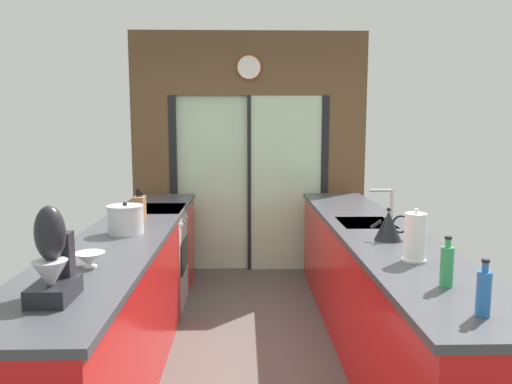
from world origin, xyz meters
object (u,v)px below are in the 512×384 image
Objects in this scene: knife_block at (140,208)px; stand_mixer at (53,264)px; paper_towel_roll at (415,237)px; soap_bottle_far at (447,265)px; soap_bottle_near at (484,292)px; kettle at (389,226)px; mixing_bowl at (90,259)px; stock_pot at (125,220)px; oven_range at (153,258)px.

knife_block is 1.79m from stand_mixer.
knife_block is 2.16m from paper_towel_roll.
soap_bottle_far is at bearing 4.24° from stand_mixer.
soap_bottle_near is (1.78, -2.01, -0.00)m from knife_block.
stand_mixer is 1.59× the size of kettle.
soap_bottle_near is at bearing -90.00° from paper_towel_roll.
paper_towel_roll is at bearing 2.34° from mixing_bowl.
soap_bottle_far is at bearing -90.13° from kettle.
stock_pot is at bearing 157.34° from paper_towel_roll.
oven_range is at bearing 90.56° from mixing_bowl.
oven_range is at bearing 124.73° from soap_bottle_near.
kettle is 0.94m from soap_bottle_far.
kettle is (1.78, 1.08, -0.06)m from stand_mixer.
oven_range is 0.81m from knife_block.
paper_towel_roll is at bearing 17.74° from stand_mixer.
stock_pot is 0.95× the size of kettle.
knife_block is 0.47m from stock_pot.
stand_mixer is 1.79m from soap_bottle_far.
oven_range is 1.20m from stock_pot.
kettle is 1.13× the size of soap_bottle_near.
soap_bottle_far is 0.44m from paper_towel_roll.
knife_block reaches higher than oven_range.
soap_bottle_near is (1.78, -1.54, -0.00)m from stock_pot.
stand_mixer is 1.66× the size of stock_pot.
stand_mixer is 1.80m from soap_bottle_near.
mixing_bowl is (0.02, -1.87, 0.51)m from oven_range.
oven_range is at bearing 128.81° from soap_bottle_far.
mixing_bowl is 0.82m from stock_pot.
soap_bottle_near is at bearing -55.27° from oven_range.
knife_block is at bearing 145.70° from paper_towel_roll.
mixing_bowl is 1.87m from kettle.
paper_towel_roll is (1.78, 0.07, 0.09)m from mixing_bowl.
soap_bottle_far reaches higher than kettle.
soap_bottle_near is 0.77× the size of paper_towel_roll.
soap_bottle_far is at bearing -90.00° from paper_towel_roll.
paper_towel_roll is (1.80, -1.80, 0.60)m from oven_range.
knife_block is 1.92m from kettle.
stand_mixer is 1.87m from paper_towel_roll.
oven_range is at bearing 135.00° from paper_towel_roll.
stock_pot is (0.00, 1.31, -0.06)m from stand_mixer.
kettle is (1.80, -1.29, 0.56)m from oven_range.
soap_bottle_near is at bearing -48.48° from knife_block.
mixing_bowl is 1.78m from paper_towel_roll.
knife_block reaches higher than mixing_bowl.
stand_mixer is at bearing -90.00° from mixing_bowl.
kettle is at bearing 18.00° from mixing_bowl.
stock_pot is at bearing 90.00° from mixing_bowl.
oven_range is 1.94m from mixing_bowl.
kettle is at bearing 31.12° from stand_mixer.
paper_towel_roll reaches higher than stock_pot.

